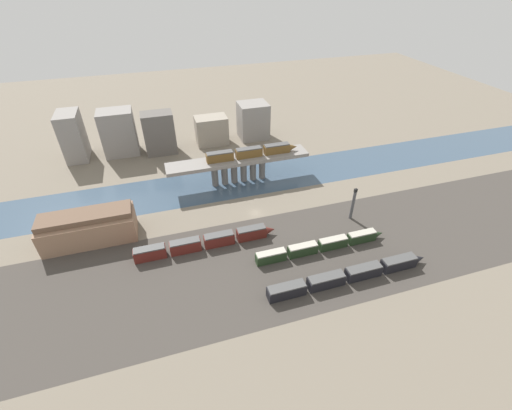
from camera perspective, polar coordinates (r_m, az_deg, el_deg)
ground_plane at (r=119.65m, az=-0.14°, el=-1.34°), size 400.00×400.00×0.00m
railbed_yard at (r=102.56m, az=3.82°, el=-9.12°), size 280.00×42.00×0.01m
river_water at (r=137.14m, az=-2.83°, el=3.99°), size 320.00×23.00×0.01m
bridge at (r=133.13m, az=-2.93°, el=6.88°), size 54.99×8.67×10.39m
train_on_bridge at (r=132.42m, az=-0.63°, el=8.83°), size 36.31×3.05×3.60m
train_yard_near at (r=99.26m, az=15.34°, el=-11.20°), size 48.22×3.19×3.57m
train_yard_mid at (r=106.18m, az=10.80°, el=-6.66°), size 42.22×2.63×3.46m
train_yard_far at (r=106.26m, az=-8.31°, el=-6.10°), size 43.65×3.06×4.00m
warehouse_building at (r=118.14m, az=-26.11°, el=-3.32°), size 27.58×11.37×10.04m
signal_tower at (r=118.46m, az=15.84°, el=0.12°), size 1.01×1.01×11.92m
city_block_far_left at (r=169.10m, az=-28.21°, el=10.07°), size 8.76×14.19×20.65m
city_block_left at (r=165.35m, az=-21.91°, el=11.12°), size 14.50×11.00×19.94m
city_block_center at (r=160.96m, az=-15.80°, el=11.45°), size 13.37×9.02×18.55m
city_block_right at (r=166.28m, az=-7.42°, el=12.25°), size 14.69×9.54×12.96m
city_block_far_right at (r=170.57m, az=-0.49°, el=13.89°), size 13.70×12.05×16.97m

